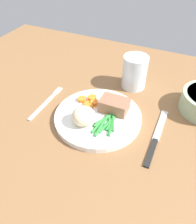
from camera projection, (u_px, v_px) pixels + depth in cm
name	position (u px, v px, depth cm)	size (l,w,h in cm)	color
dining_table	(93.00, 110.00, 65.54)	(120.00, 90.00, 2.00)	brown
dinner_plate	(98.00, 117.00, 60.82)	(23.77, 23.77, 1.60)	white
meat_portion	(114.00, 105.00, 60.64)	(7.74, 5.31, 3.57)	#936047
mashed_potatoes	(83.00, 116.00, 56.47)	(6.11, 6.06, 4.72)	beige
carrot_slices	(90.00, 102.00, 63.49)	(6.42, 6.47, 1.14)	orange
green_beans	(107.00, 123.00, 57.45)	(5.82, 11.12, 0.80)	#2D8C38
fork	(46.00, 103.00, 66.28)	(1.44, 16.60, 0.40)	silver
knife	(156.00, 138.00, 56.02)	(1.70, 20.50, 0.64)	black
water_glass	(134.00, 74.00, 70.15)	(7.79, 7.79, 10.50)	silver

